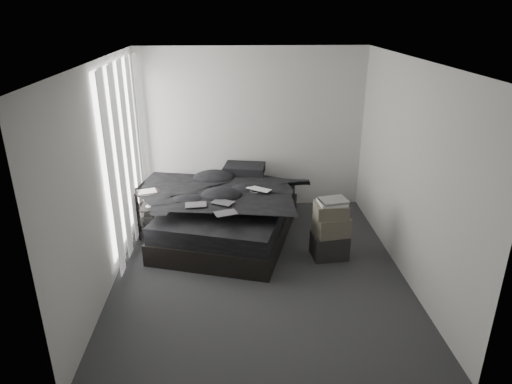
{
  "coord_description": "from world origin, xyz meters",
  "views": [
    {
      "loc": [
        -0.3,
        -5.06,
        3.13
      ],
      "look_at": [
        0.0,
        0.8,
        0.75
      ],
      "focal_mm": 32.0,
      "sensor_mm": 36.0,
      "label": 1
    }
  ],
  "objects_px": {
    "side_stand": "(148,214)",
    "box_lower": "(329,245)",
    "bed": "(229,226)",
    "laptop": "(257,185)"
  },
  "relations": [
    {
      "from": "side_stand",
      "to": "box_lower",
      "type": "xyz_separation_m",
      "value": [
        2.52,
        -0.76,
        -0.17
      ]
    },
    {
      "from": "bed",
      "to": "side_stand",
      "type": "bearing_deg",
      "value": -167.22
    },
    {
      "from": "bed",
      "to": "side_stand",
      "type": "relative_size",
      "value": 3.21
    },
    {
      "from": "laptop",
      "to": "bed",
      "type": "bearing_deg",
      "value": -154.5
    },
    {
      "from": "bed",
      "to": "side_stand",
      "type": "distance_m",
      "value": 1.19
    },
    {
      "from": "laptop",
      "to": "side_stand",
      "type": "bearing_deg",
      "value": -150.59
    },
    {
      "from": "bed",
      "to": "box_lower",
      "type": "xyz_separation_m",
      "value": [
        1.35,
        -0.68,
        0.02
      ]
    },
    {
      "from": "bed",
      "to": "laptop",
      "type": "bearing_deg",
      "value": 7.5
    },
    {
      "from": "laptop",
      "to": "side_stand",
      "type": "height_order",
      "value": "laptop"
    },
    {
      "from": "laptop",
      "to": "side_stand",
      "type": "relative_size",
      "value": 0.51
    }
  ]
}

